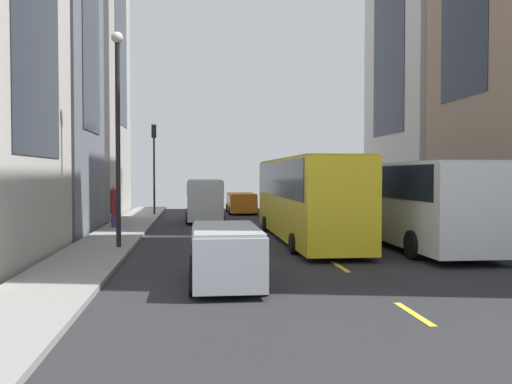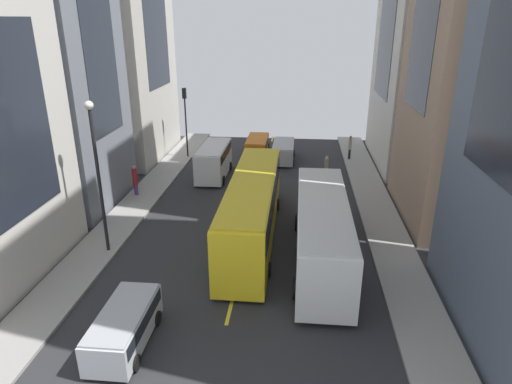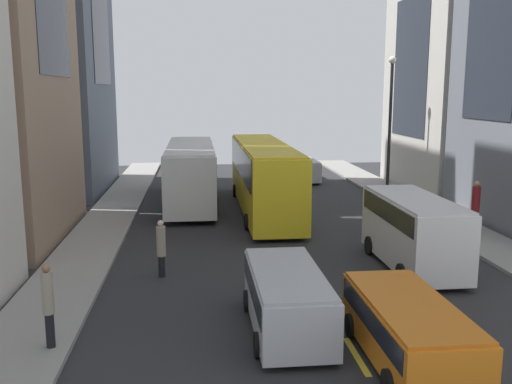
# 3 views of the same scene
# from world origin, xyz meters

# --- Properties ---
(ground_plane) EXTENTS (42.74, 42.74, 0.00)m
(ground_plane) POSITION_xyz_m (0.00, 0.00, 0.00)
(ground_plane) COLOR #28282B
(sidewalk_west) EXTENTS (2.46, 44.00, 0.15)m
(sidewalk_west) POSITION_xyz_m (-8.14, 0.00, 0.07)
(sidewalk_west) COLOR gray
(sidewalk_west) RESTS_ON ground
(sidewalk_east) EXTENTS (2.46, 44.00, 0.15)m
(sidewalk_east) POSITION_xyz_m (8.14, 0.00, 0.07)
(sidewalk_east) COLOR gray
(sidewalk_east) RESTS_ON ground
(lane_stripe_1) EXTENTS (0.16, 2.00, 0.01)m
(lane_stripe_1) POSITION_xyz_m (0.00, -15.00, 0.01)
(lane_stripe_1) COLOR yellow
(lane_stripe_1) RESTS_ON ground
(lane_stripe_2) EXTENTS (0.16, 2.00, 0.01)m
(lane_stripe_2) POSITION_xyz_m (0.00, -9.00, 0.01)
(lane_stripe_2) COLOR yellow
(lane_stripe_2) RESTS_ON ground
(lane_stripe_3) EXTENTS (0.16, 2.00, 0.01)m
(lane_stripe_3) POSITION_xyz_m (0.00, -3.00, 0.01)
(lane_stripe_3) COLOR yellow
(lane_stripe_3) RESTS_ON ground
(lane_stripe_4) EXTENTS (0.16, 2.00, 0.01)m
(lane_stripe_4) POSITION_xyz_m (0.00, 3.00, 0.01)
(lane_stripe_4) COLOR yellow
(lane_stripe_4) RESTS_ON ground
(lane_stripe_5) EXTENTS (0.16, 2.00, 0.01)m
(lane_stripe_5) POSITION_xyz_m (0.00, 9.00, 0.01)
(lane_stripe_5) COLOR yellow
(lane_stripe_5) RESTS_ON ground
(lane_stripe_6) EXTENTS (0.16, 2.00, 0.01)m
(lane_stripe_6) POSITION_xyz_m (0.00, 15.00, 0.01)
(lane_stripe_6) COLOR yellow
(lane_stripe_6) RESTS_ON ground
(lane_stripe_7) EXTENTS (0.16, 2.00, 0.01)m
(lane_stripe_7) POSITION_xyz_m (0.00, 21.00, 0.01)
(lane_stripe_7) COLOR yellow
(lane_stripe_7) RESTS_ON ground
(building_east_2) EXTENTS (7.41, 9.92, 15.53)m
(building_east_2) POSITION_xyz_m (13.23, 7.24, 7.76)
(building_east_2) COLOR beige
(building_east_2) RESTS_ON ground
(city_bus_white) EXTENTS (2.80, 11.32, 3.35)m
(city_bus_white) POSITION_xyz_m (-4.12, 4.23, 2.01)
(city_bus_white) COLOR silver
(city_bus_white) RESTS_ON ground
(streetcar_yellow) EXTENTS (2.70, 13.35, 3.59)m
(streetcar_yellow) POSITION_xyz_m (-0.27, 1.87, 2.12)
(streetcar_yellow) COLOR yellow
(streetcar_yellow) RESTS_ON ground
(delivery_van_white) EXTENTS (2.25, 5.69, 2.58)m
(delivery_van_white) POSITION_xyz_m (3.92, -8.43, 1.51)
(delivery_van_white) COLOR white
(delivery_van_white) RESTS_ON ground
(car_silver_0) EXTENTS (1.91, 4.19, 1.54)m
(car_silver_0) POSITION_xyz_m (3.72, 11.51, 0.91)
(car_silver_0) COLOR #B7BABF
(car_silver_0) RESTS_ON ground
(car_orange_1) EXTENTS (2.09, 4.77, 1.50)m
(car_orange_1) POSITION_xyz_m (1.10, -15.40, 0.89)
(car_orange_1) COLOR orange
(car_orange_1) RESTS_ON ground
(car_silver_2) EXTENTS (2.03, 4.69, 1.65)m
(car_silver_2) POSITION_xyz_m (-1.44, -13.33, 0.97)
(car_silver_2) COLOR #B7BABF
(car_silver_2) RESTS_ON ground
(pedestrian_walking_far) EXTENTS (0.29, 0.29, 2.11)m
(pedestrian_walking_far) POSITION_xyz_m (-7.37, -14.02, 1.29)
(pedestrian_walking_far) COLOR black
(pedestrian_walking_far) RESTS_ON ground
(pedestrian_waiting_curb) EXTENTS (0.37, 0.37, 2.18)m
(pedestrian_waiting_curb) POSITION_xyz_m (8.70, -3.68, 1.30)
(pedestrian_waiting_curb) COLOR #593372
(pedestrian_waiting_curb) RESTS_ON ground
(pedestrian_crossing_near) EXTENTS (0.31, 0.31, 1.99)m
(pedestrian_crossing_near) POSITION_xyz_m (-5.02, -8.51, 1.06)
(pedestrian_crossing_near) COLOR black
(pedestrian_crossing_near) RESTS_ON ground
(streetlamp_near) EXTENTS (0.44, 0.44, 8.11)m
(streetlamp_near) POSITION_xyz_m (7.41, 4.42, 5.03)
(streetlamp_near) COLOR black
(streetlamp_near) RESTS_ON ground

